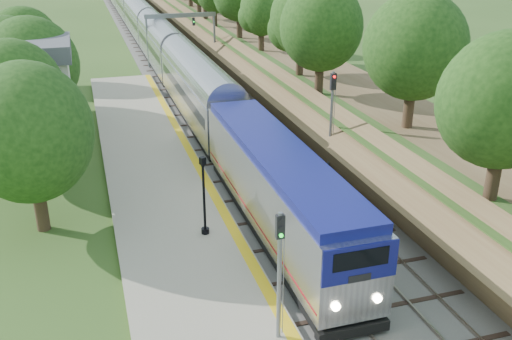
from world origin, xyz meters
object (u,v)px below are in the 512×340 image
object	(u,v)px
train	(141,23)
signal_farside	(332,111)
signal_gantry	(181,25)
lamppost_far	(204,200)
station_building	(14,97)
signal_platform	(279,263)

from	to	relation	value
train	signal_farside	distance (m)	55.83
signal_gantry	signal_farside	distance (m)	35.15
train	lamppost_far	world-z (taller)	train
train	signal_farside	xyz separation A→B (m)	(6.20, -55.45, 1.84)
signal_gantry	lamppost_far	distance (m)	42.39
signal_farside	station_building	bearing A→B (deg)	153.77
signal_gantry	train	bearing A→B (deg)	96.87
train	lamppost_far	bearing A→B (deg)	-93.54
signal_gantry	station_building	bearing A→B (deg)	-123.38
train	signal_platform	distance (m)	71.34
station_building	signal_farside	world-z (taller)	station_building
signal_farside	signal_platform	bearing A→B (deg)	-119.92
signal_platform	lamppost_far	bearing A→B (deg)	96.10
station_building	signal_farside	xyz separation A→B (m)	(20.20, -9.95, 0.09)
signal_gantry	train	world-z (taller)	signal_gantry
train	lamppost_far	distance (m)	62.46
station_building	lamppost_far	distance (m)	19.74
station_building	signal_farside	bearing A→B (deg)	-26.23
signal_gantry	lamppost_far	bearing A→B (deg)	-98.60
station_building	lamppost_far	bearing A→B (deg)	-58.94
station_building	signal_gantry	bearing A→B (deg)	56.62
train	signal_farside	bearing A→B (deg)	-83.62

